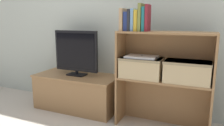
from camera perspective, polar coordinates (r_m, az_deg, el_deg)
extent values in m
plane|color=#BCB2A3|center=(2.42, -1.42, -15.43)|extent=(16.00, 16.00, 0.00)
cube|color=#B2BCB2|center=(2.61, 3.18, 13.78)|extent=(10.00, 0.05, 2.40)
cube|color=olive|center=(2.75, -9.01, -7.60)|extent=(1.00, 0.46, 0.40)
cube|color=olive|center=(2.69, -9.15, -3.35)|extent=(1.02, 0.48, 0.02)
cube|color=black|center=(2.69, -9.16, -2.99)|extent=(0.22, 0.14, 0.02)
cylinder|color=black|center=(2.68, -9.18, -2.42)|extent=(0.04, 0.04, 0.04)
cube|color=black|center=(2.63, -9.36, 3.11)|extent=(0.56, 0.03, 0.48)
cube|color=black|center=(2.61, -9.59, 3.06)|extent=(0.52, 0.00, 0.42)
cube|color=olive|center=(2.40, 2.26, -8.98)|extent=(0.02, 0.29, 0.51)
cube|color=olive|center=(2.26, 24.36, -11.39)|extent=(0.02, 0.29, 0.51)
cube|color=olive|center=(2.41, 13.54, -9.22)|extent=(0.87, 0.02, 0.51)
cube|color=olive|center=(2.21, 13.21, -4.39)|extent=(0.87, 0.29, 0.02)
cube|color=olive|center=(2.28, 2.36, 2.62)|extent=(0.02, 0.29, 0.46)
cube|color=olive|center=(2.12, 25.43, 0.89)|extent=(0.02, 0.29, 0.46)
cube|color=olive|center=(2.28, 14.11, 2.32)|extent=(0.87, 0.02, 0.46)
cube|color=olive|center=(2.13, 13.78, 7.73)|extent=(0.87, 0.29, 0.02)
cube|color=tan|center=(2.20, 2.95, 11.23)|extent=(0.03, 0.16, 0.22)
cube|color=navy|center=(2.18, 3.96, 10.78)|extent=(0.04, 0.13, 0.18)
cube|color=#232328|center=(2.17, 4.88, 11.09)|extent=(0.02, 0.16, 0.21)
cube|color=#709ECC|center=(2.16, 5.65, 11.13)|extent=(0.03, 0.13, 0.21)
cube|color=gold|center=(2.15, 6.59, 10.95)|extent=(0.03, 0.13, 0.20)
cube|color=olive|center=(2.14, 7.59, 11.71)|extent=(0.03, 0.14, 0.26)
cube|color=#1E7075|center=(2.13, 8.45, 11.26)|extent=(0.03, 0.12, 0.23)
cube|color=maroon|center=(2.12, 9.33, 11.51)|extent=(0.03, 0.13, 0.25)
cube|color=tan|center=(2.21, 7.70, -1.18)|extent=(0.41, 0.25, 0.20)
cube|color=#917E5B|center=(2.20, 7.76, 1.08)|extent=(0.42, 0.25, 0.02)
cube|color=tan|center=(2.14, 19.02, -2.16)|extent=(0.41, 0.25, 0.20)
cube|color=#917E5B|center=(2.12, 19.18, 0.18)|extent=(0.42, 0.25, 0.02)
cube|color=white|center=(2.19, 7.78, 1.64)|extent=(0.31, 0.21, 0.02)
cylinder|color=#99999E|center=(2.19, 7.79, 1.94)|extent=(0.02, 0.02, 0.00)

